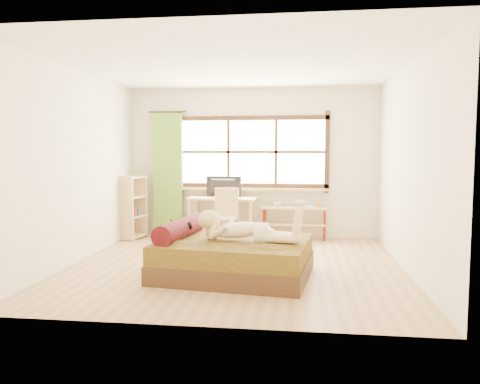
# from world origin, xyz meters

# --- Properties ---
(floor) EXTENTS (4.50, 4.50, 0.00)m
(floor) POSITION_xyz_m (0.00, 0.00, 0.00)
(floor) COLOR #9E754C
(floor) RESTS_ON ground
(ceiling) EXTENTS (4.50, 4.50, 0.00)m
(ceiling) POSITION_xyz_m (0.00, 0.00, 2.70)
(ceiling) COLOR white
(ceiling) RESTS_ON wall_back
(wall_back) EXTENTS (4.50, 0.00, 4.50)m
(wall_back) POSITION_xyz_m (0.00, 2.25, 1.35)
(wall_back) COLOR silver
(wall_back) RESTS_ON floor
(wall_front) EXTENTS (4.50, 0.00, 4.50)m
(wall_front) POSITION_xyz_m (0.00, -2.25, 1.35)
(wall_front) COLOR silver
(wall_front) RESTS_ON floor
(wall_left) EXTENTS (0.00, 4.50, 4.50)m
(wall_left) POSITION_xyz_m (-2.25, 0.00, 1.35)
(wall_left) COLOR silver
(wall_left) RESTS_ON floor
(wall_right) EXTENTS (0.00, 4.50, 4.50)m
(wall_right) POSITION_xyz_m (2.25, 0.00, 1.35)
(wall_right) COLOR silver
(wall_right) RESTS_ON floor
(window) EXTENTS (2.80, 0.16, 1.46)m
(window) POSITION_xyz_m (0.00, 2.22, 1.51)
(window) COLOR #FFEDBF
(window) RESTS_ON wall_back
(curtain) EXTENTS (0.55, 0.10, 2.20)m
(curtain) POSITION_xyz_m (-1.55, 2.13, 1.15)
(curtain) COLOR #447D22
(curtain) RESTS_ON wall_back
(bed) EXTENTS (2.01, 1.69, 0.70)m
(bed) POSITION_xyz_m (0.01, -0.51, 0.25)
(bed) COLOR black
(bed) RESTS_ON floor
(woman) EXTENTS (1.32, 0.53, 0.55)m
(woman) POSITION_xyz_m (0.21, -0.56, 0.73)
(woman) COLOR beige
(woman) RESTS_ON bed
(kitten) EXTENTS (0.29, 0.14, 0.22)m
(kitten) POSITION_xyz_m (-0.66, -0.41, 0.57)
(kitten) COLOR black
(kitten) RESTS_ON bed
(desk) EXTENTS (1.23, 0.64, 0.75)m
(desk) POSITION_xyz_m (-0.50, 1.95, 0.65)
(desk) COLOR tan
(desk) RESTS_ON floor
(monitor) EXTENTS (0.64, 0.13, 0.37)m
(monitor) POSITION_xyz_m (-0.50, 2.00, 0.93)
(monitor) COLOR black
(monitor) RESTS_ON desk
(chair) EXTENTS (0.45, 0.45, 0.93)m
(chair) POSITION_xyz_m (-0.39, 1.59, 0.52)
(chair) COLOR tan
(chair) RESTS_ON floor
(pipe_shelf) EXTENTS (1.17, 0.31, 0.66)m
(pipe_shelf) POSITION_xyz_m (0.79, 2.07, 0.43)
(pipe_shelf) COLOR tan
(pipe_shelf) RESTS_ON floor
(cup) EXTENTS (0.12, 0.12, 0.09)m
(cup) POSITION_xyz_m (0.47, 2.07, 0.63)
(cup) COLOR gray
(cup) RESTS_ON pipe_shelf
(book) EXTENTS (0.18, 0.25, 0.02)m
(book) POSITION_xyz_m (0.97, 2.07, 0.59)
(book) COLOR gray
(book) RESTS_ON pipe_shelf
(bookshelf) EXTENTS (0.37, 0.54, 1.13)m
(bookshelf) POSITION_xyz_m (-2.08, 1.75, 0.57)
(bookshelf) COLOR tan
(bookshelf) RESTS_ON floor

